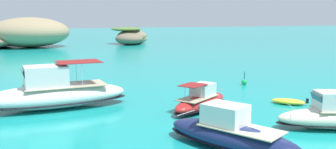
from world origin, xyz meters
TOP-DOWN VIEW (x-y plane):
  - ground_plane at (0.00, 0.00)m, footprint 400.00×400.00m
  - islet_small at (12.33, 75.34)m, footprint 11.08×12.89m
  - motorboat_navy at (-2.37, 0.27)m, footprint 5.84×8.06m
  - motorboat_red at (-0.28, 8.26)m, footprint 6.49×5.31m
  - motorboat_white at (-10.51, 12.47)m, footprint 11.32×4.15m
  - dinghy_tender at (6.97, 7.35)m, footprint 2.62×2.62m
  - channel_buoy at (8.18, 15.82)m, footprint 0.56×0.56m

SIDE VIEW (x-z plane):
  - ground_plane at x=0.00m, z-range 0.00..0.00m
  - dinghy_tender at x=6.97m, z-range -0.07..0.51m
  - channel_buoy at x=8.18m, z-range -0.40..1.08m
  - motorboat_red at x=-0.28m, z-range -0.37..1.68m
  - motorboat_navy at x=-2.37m, z-range -0.38..1.94m
  - motorboat_white at x=-10.51m, z-range -0.64..2.84m
  - islet_small at x=12.33m, z-range -0.29..3.90m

